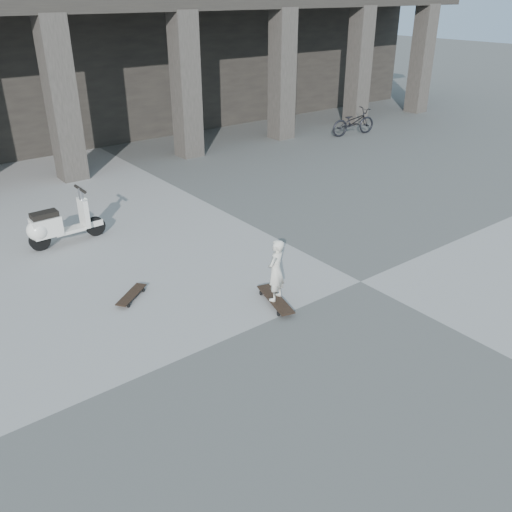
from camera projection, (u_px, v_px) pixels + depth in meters
ground at (361, 282)px, 9.22m from camera, size 90.00×90.00×0.00m
colonnade at (53, 39)px, 17.66m from camera, size 28.00×8.82×6.00m
longboard at (275, 300)px, 8.53m from camera, size 0.47×1.00×0.10m
skateboard_spare at (131, 295)px, 8.68m from camera, size 0.69×0.58×0.09m
child at (276, 270)px, 8.30m from camera, size 0.43×0.37×1.01m
scooter at (53, 226)px, 10.32m from camera, size 1.51×0.49×1.05m
bicycle at (353, 122)px, 18.34m from camera, size 1.75×0.86×0.88m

